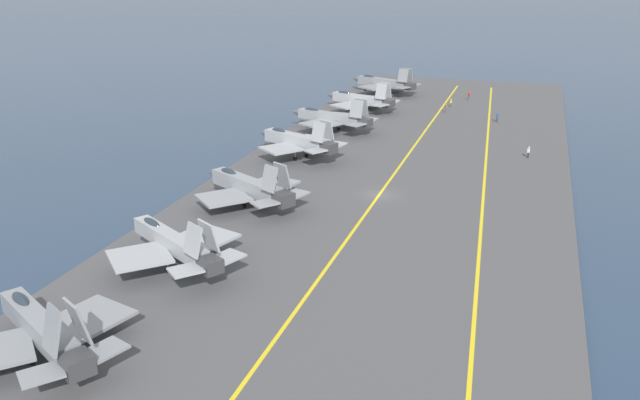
% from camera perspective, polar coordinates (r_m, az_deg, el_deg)
% --- Properties ---
extents(ground_plane, '(2000.00, 2000.00, 0.00)m').
position_cam_1_polar(ground_plane, '(86.34, 5.01, 0.20)').
color(ground_plane, navy).
extents(carrier_deck, '(181.95, 46.74, 0.40)m').
position_cam_1_polar(carrier_deck, '(86.28, 5.02, 0.33)').
color(carrier_deck, '#4C4C4F').
rests_on(carrier_deck, ground).
extents(deck_stripe_foul_line, '(163.45, 10.57, 0.01)m').
position_cam_1_polar(deck_stripe_foul_line, '(84.54, 13.54, -0.43)').
color(deck_stripe_foul_line, yellow).
rests_on(deck_stripe_foul_line, carrier_deck).
extents(deck_stripe_centerline, '(163.75, 0.36, 0.01)m').
position_cam_1_polar(deck_stripe_centerline, '(86.21, 5.02, 0.45)').
color(deck_stripe_centerline, yellow).
rests_on(deck_stripe_centerline, carrier_deck).
extents(parked_jet_second, '(13.55, 15.31, 6.36)m').
position_cam_1_polar(parked_jet_second, '(55.37, -22.44, -9.95)').
color(parked_jet_second, gray).
rests_on(parked_jet_second, carrier_deck).
extents(parked_jet_third, '(13.30, 15.81, 6.18)m').
position_cam_1_polar(parked_jet_third, '(66.65, -12.31, -3.52)').
color(parked_jet_third, '#9EA3A8').
rests_on(parked_jet_third, carrier_deck).
extents(parked_jet_fourth, '(13.49, 15.63, 6.21)m').
position_cam_1_polar(parked_jet_fourth, '(82.31, -6.09, 1.17)').
color(parked_jet_fourth, gray).
rests_on(parked_jet_fourth, carrier_deck).
extents(parked_jet_fifth, '(12.49, 15.33, 6.46)m').
position_cam_1_polar(parked_jet_fifth, '(101.17, -1.97, 5.03)').
color(parked_jet_fifth, '#9EA3A8').
rests_on(parked_jet_fifth, carrier_deck).
extents(parked_jet_sixth, '(12.96, 16.54, 6.19)m').
position_cam_1_polar(parked_jet_sixth, '(117.50, 0.98, 6.98)').
color(parked_jet_sixth, gray).
rests_on(parked_jet_sixth, carrier_deck).
extents(parked_jet_seventh, '(14.10, 15.69, 6.01)m').
position_cam_1_polar(parked_jet_seventh, '(134.18, 3.42, 8.45)').
color(parked_jet_seventh, '#9EA3A8').
rests_on(parked_jet_seventh, carrier_deck).
extents(parked_jet_eighth, '(13.10, 16.58, 6.13)m').
position_cam_1_polar(parked_jet_eighth, '(151.96, 5.38, 9.81)').
color(parked_jet_eighth, gray).
rests_on(parked_jet_eighth, carrier_deck).
extents(crew_red_vest, '(0.45, 0.46, 1.76)m').
position_cam_1_polar(crew_red_vest, '(147.80, 12.43, 8.58)').
color(crew_red_vest, '#4C473D').
rests_on(crew_red_vest, carrier_deck).
extents(crew_yellow_vest, '(0.42, 0.32, 1.68)m').
position_cam_1_polar(crew_yellow_vest, '(140.11, 10.97, 8.06)').
color(crew_yellow_vest, '#4C473D').
rests_on(crew_yellow_vest, carrier_deck).
extents(crew_brown_vest, '(0.46, 0.41, 1.81)m').
position_cam_1_polar(crew_brown_vest, '(134.60, 10.55, 7.66)').
color(crew_brown_vest, '#4C473D').
rests_on(crew_brown_vest, carrier_deck).
extents(crew_white_vest, '(0.45, 0.39, 1.74)m').
position_cam_1_polar(crew_white_vest, '(106.41, 17.15, 3.91)').
color(crew_white_vest, '#232328').
rests_on(crew_white_vest, carrier_deck).
extents(crew_blue_vest, '(0.46, 0.43, 1.80)m').
position_cam_1_polar(crew_blue_vest, '(128.52, 14.71, 6.78)').
color(crew_blue_vest, '#383328').
rests_on(crew_blue_vest, carrier_deck).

